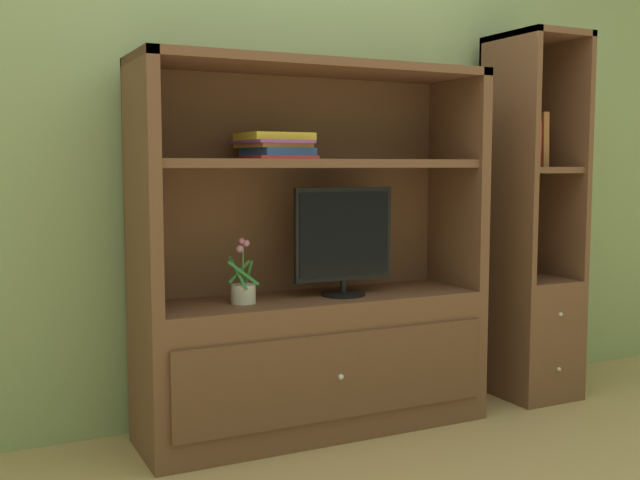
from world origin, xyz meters
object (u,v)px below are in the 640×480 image
at_px(tv_monitor, 344,239).
at_px(potted_plant, 243,289).
at_px(magazine_stack, 275,146).
at_px(media_console, 314,317).
at_px(bookshelf_tall, 529,274).
at_px(upright_book_row, 527,143).

bearing_deg(tv_monitor, potted_plant, 178.11).
bearing_deg(magazine_stack, media_console, 2.27).
relative_size(tv_monitor, potted_plant, 1.74).
bearing_deg(bookshelf_tall, potted_plant, -178.92).
xyz_separation_m(bookshelf_tall, upright_book_row, (-0.05, -0.01, 0.65)).
height_order(media_console, bookshelf_tall, bookshelf_tall).
bearing_deg(potted_plant, upright_book_row, 0.72).
height_order(potted_plant, magazine_stack, magazine_stack).
relative_size(media_console, magazine_stack, 4.96).
height_order(bookshelf_tall, upright_book_row, bookshelf_tall).
bearing_deg(media_console, potted_plant, -175.50).
distance_m(media_console, tv_monitor, 0.36).
height_order(tv_monitor, potted_plant, tv_monitor).
distance_m(potted_plant, upright_book_row, 1.62).
bearing_deg(magazine_stack, bookshelf_tall, 0.41).
bearing_deg(upright_book_row, media_console, 179.62).
bearing_deg(bookshelf_tall, upright_book_row, -167.39).
height_order(tv_monitor, magazine_stack, magazine_stack).
bearing_deg(tv_monitor, bookshelf_tall, 2.34).
relative_size(tv_monitor, upright_book_row, 1.77).
xyz_separation_m(tv_monitor, magazine_stack, (-0.30, 0.03, 0.40)).
height_order(potted_plant, bookshelf_tall, bookshelf_tall).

